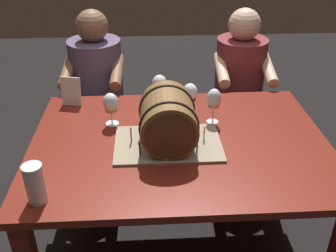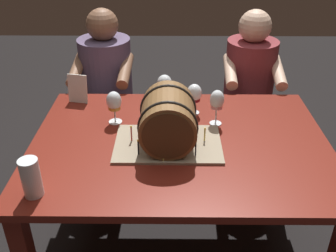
# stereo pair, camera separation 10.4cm
# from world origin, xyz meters

# --- Properties ---
(ground_plane) EXTENTS (8.00, 8.00, 0.00)m
(ground_plane) POSITION_xyz_m (0.00, 0.00, 0.00)
(ground_plane) COLOR black
(dining_table) EXTENTS (1.40, 1.02, 0.73)m
(dining_table) POSITION_xyz_m (0.00, 0.00, 0.63)
(dining_table) COLOR maroon
(dining_table) RESTS_ON ground
(barrel_cake) EXTENTS (0.49, 0.32, 0.27)m
(barrel_cake) POSITION_xyz_m (-0.06, -0.03, 0.85)
(barrel_cake) COLOR gray
(barrel_cake) RESTS_ON dining_table
(wine_glass_red) EXTENTS (0.08, 0.08, 0.17)m
(wine_glass_red) POSITION_xyz_m (0.08, 0.28, 0.84)
(wine_glass_red) COLOR white
(wine_glass_red) RESTS_ON dining_table
(wine_glass_amber) EXTENTS (0.08, 0.08, 0.17)m
(wine_glass_amber) POSITION_xyz_m (-0.33, 0.18, 0.84)
(wine_glass_amber) COLOR white
(wine_glass_amber) RESTS_ON dining_table
(wine_glass_rose) EXTENTS (0.07, 0.07, 0.18)m
(wine_glass_rose) POSITION_xyz_m (0.18, 0.17, 0.85)
(wine_glass_rose) COLOR white
(wine_glass_rose) RESTS_ON dining_table
(wine_glass_white) EXTENTS (0.08, 0.08, 0.18)m
(wine_glass_white) POSITION_xyz_m (-0.08, 0.35, 0.86)
(wine_glass_white) COLOR white
(wine_glass_white) RESTS_ON dining_table
(beer_pint) EXTENTS (0.07, 0.07, 0.16)m
(beer_pint) POSITION_xyz_m (-0.57, -0.39, 0.80)
(beer_pint) COLOR white
(beer_pint) RESTS_ON dining_table
(menu_card) EXTENTS (0.11, 0.05, 0.16)m
(menu_card) POSITION_xyz_m (-0.56, 0.41, 0.81)
(menu_card) COLOR silver
(menu_card) RESTS_ON dining_table
(person_seated_left) EXTENTS (0.38, 0.47, 1.15)m
(person_seated_left) POSITION_xyz_m (-0.47, 0.82, 0.53)
(person_seated_left) COLOR #372D40
(person_seated_left) RESTS_ON ground
(person_seated_right) EXTENTS (0.37, 0.46, 1.14)m
(person_seated_right) POSITION_xyz_m (0.47, 0.82, 0.52)
(person_seated_right) COLOR #4C1B1E
(person_seated_right) RESTS_ON ground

